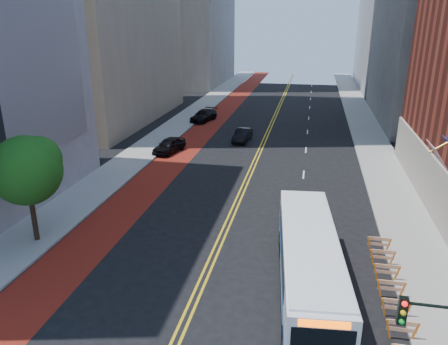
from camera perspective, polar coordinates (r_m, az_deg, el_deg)
name	(u,v)px	position (r m, az deg, el deg)	size (l,w,h in m)	color
ground	(182,327)	(21.19, -5.47, -19.48)	(160.00, 160.00, 0.00)	black
sidewalk_left	(157,141)	(50.55, -8.77, 4.10)	(4.00, 140.00, 0.15)	gray
sidewalk_right	(376,153)	(48.05, 19.25, 2.41)	(4.00, 140.00, 0.15)	gray
bus_lane_paint	(190,143)	(49.38, -4.50, 3.82)	(3.60, 140.00, 0.01)	maroon
center_line_inner	(260,147)	(47.87, 4.67, 3.30)	(0.14, 140.00, 0.01)	gold
center_line_outer	(263,147)	(47.83, 5.10, 3.28)	(0.14, 140.00, 0.01)	gold
lane_dashes	(308,132)	(55.30, 10.85, 5.24)	(0.14, 98.20, 0.01)	silver
construction_barriers	(394,296)	(23.33, 21.27, -14.77)	(1.42, 10.91, 1.00)	orange
street_tree	(27,168)	(28.47, -24.31, 0.58)	(4.20, 4.20, 6.70)	black
traffic_signal	(436,343)	(16.06, 25.90, -19.39)	(2.21, 0.34, 5.07)	black
transit_bus	(309,263)	(22.62, 10.99, -11.59)	(3.83, 12.44, 3.37)	white
car_a	(169,145)	(46.04, -7.17, 3.56)	(1.83, 4.55, 1.55)	black
car_b	(242,135)	(49.94, 2.43, 4.89)	(1.52, 4.37, 1.44)	black
car_c	(204,116)	(60.16, -2.67, 7.44)	(2.13, 5.24, 1.52)	black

